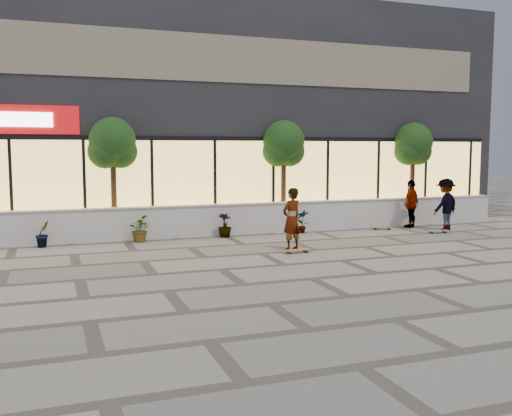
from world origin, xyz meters
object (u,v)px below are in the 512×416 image
object	(u,v)px
skater_center	(292,219)
skater_right_far	(445,204)
skateboard_right_near	(382,228)
tree_mideast	(284,146)
tree_midwest	(113,146)
skateboard_center	(297,250)
tree_east	(413,147)
skateboard_right_far	(438,231)
skater_right_near	(411,204)

from	to	relation	value
skater_center	skater_right_far	xyz separation A→B (m)	(6.76, 1.83, 0.03)
skateboard_right_near	tree_mideast	bearing A→B (deg)	173.43
tree_midwest	skateboard_center	size ratio (longest dim) A/B	4.64
tree_mideast	skater_center	size ratio (longest dim) A/B	2.19
tree_mideast	skater_right_far	xyz separation A→B (m)	(5.28, -2.34, -2.06)
tree_east	skateboard_center	size ratio (longest dim) A/B	4.64
tree_midwest	skater_center	bearing A→B (deg)	-42.69
skateboard_right_near	skater_right_far	bearing A→B (deg)	-3.84
skater_right_far	skateboard_right_far	distance (m)	1.22
tree_midwest	skater_center	size ratio (longest dim) A/B	2.19
tree_midwest	skateboard_right_near	distance (m)	9.78
tree_east	skater_right_far	world-z (taller)	tree_east
tree_east	skater_right_near	bearing A→B (deg)	-125.54
tree_mideast	skater_center	bearing A→B (deg)	-109.59
tree_mideast	skater_right_near	bearing A→B (deg)	-17.28
tree_east	skater_right_near	size ratio (longest dim) A/B	2.22
skateboard_right_near	skateboard_right_far	distance (m)	1.93
skater_right_near	skateboard_right_near	distance (m)	1.51
tree_east	skater_center	xyz separation A→B (m)	(-6.98, -4.17, -2.09)
tree_mideast	tree_east	distance (m)	5.50
tree_east	skateboard_right_near	bearing A→B (deg)	-146.66
tree_mideast	skateboard_right_near	xyz separation A→B (m)	(3.22, -1.50, -2.91)
skateboard_right_near	skateboard_center	bearing A→B (deg)	-127.70
skateboard_center	tree_east	bearing A→B (deg)	30.27
tree_midwest	tree_mideast	bearing A→B (deg)	0.00
tree_midwest	tree_mideast	distance (m)	6.00
skater_right_far	tree_midwest	bearing A→B (deg)	-30.29
tree_east	skateboard_center	bearing A→B (deg)	-146.28
tree_midwest	skater_right_far	bearing A→B (deg)	-11.73
skateboard_center	skateboard_right_near	size ratio (longest dim) A/B	1.05
skater_right_near	skateboard_center	distance (m)	6.92
skater_center	skater_right_near	distance (m)	6.59
skateboard_right_far	tree_mideast	bearing A→B (deg)	155.53
skater_right_near	skater_right_far	world-z (taller)	skater_right_far
tree_midwest	skater_right_far	size ratio (longest dim) A/B	2.13
skater_right_far	skateboard_right_far	world-z (taller)	skater_right_far
skater_center	skateboard_right_near	bearing A→B (deg)	-173.10
skateboard_right_far	tree_east	bearing A→B (deg)	79.89
tree_mideast	tree_east	size ratio (longest dim) A/B	1.00
tree_mideast	skateboard_right_near	distance (m)	4.59
tree_midwest	tree_east	world-z (taller)	same
skater_center	skateboard_center	distance (m)	0.97
skater_center	skateboard_right_far	size ratio (longest dim) A/B	2.16
tree_east	skater_center	size ratio (longest dim) A/B	2.19
skater_center	skateboard_center	world-z (taller)	skater_center
tree_east	skateboard_right_far	distance (m)	4.19
tree_midwest	tree_east	distance (m)	11.50
tree_mideast	skateboard_center	size ratio (longest dim) A/B	4.64
skateboard_center	tree_mideast	bearing A→B (deg)	68.45
skateboard_right_near	skater_center	bearing A→B (deg)	-132.04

